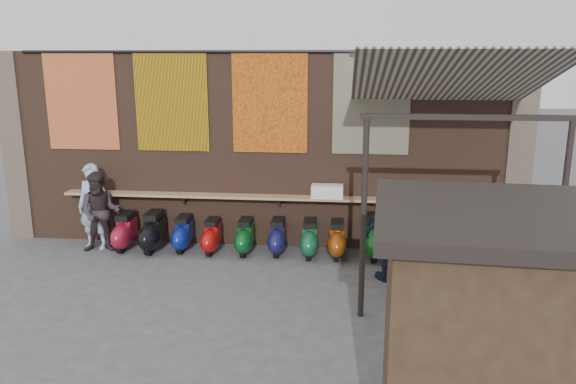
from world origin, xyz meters
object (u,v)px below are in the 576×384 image
Objects in this scene: scooter_stool_4 at (245,237)px; scooter_stool_7 at (337,240)px; scooter_stool_1 at (153,232)px; shopper_navy at (392,231)px; shopper_grey at (551,272)px; scooter_stool_3 at (212,236)px; scooter_stool_5 at (278,237)px; scooter_stool_8 at (374,237)px; shelf_box at (327,191)px; shopper_tan at (440,253)px; market_stall at (521,363)px; scooter_stool_2 at (183,234)px; diner_left at (93,207)px; scooter_stool_6 at (310,239)px; scooter_stool_0 at (125,232)px; diner_right at (100,212)px.

scooter_stool_7 is (1.85, -0.02, 0.01)m from scooter_stool_4.
scooter_stool_4 is (1.90, 0.03, -0.05)m from scooter_stool_1.
shopper_navy reaches higher than shopper_grey.
scooter_stool_4 is (0.68, 0.01, 0.01)m from scooter_stool_3.
scooter_stool_7 is (1.19, -0.07, 0.01)m from scooter_stool_5.
shelf_box is at bearing 162.67° from scooter_stool_8.
scooter_stool_3 is at bearing -179.35° from scooter_stool_4.
shopper_grey is at bearing -36.96° from scooter_stool_7.
scooter_stool_7 is 0.85× the size of scooter_stool_8.
scooter_stool_5 is at bearing 98.68° from shopper_tan.
market_stall reaches higher than shopper_grey.
scooter_stool_8 reaches higher than scooter_stool_1.
scooter_stool_2 is 1.01× the size of scooter_stool_5.
scooter_stool_7 is at bearing -0.34° from scooter_stool_3.
scooter_stool_2 is 0.48× the size of shopper_tan.
scooter_stool_2 is 1.03× the size of scooter_stool_3.
scooter_stool_2 is (-2.92, -0.25, -0.90)m from shelf_box.
shopper_tan is (0.72, -0.70, -0.12)m from shopper_navy.
scooter_stool_3 is 2.53m from diner_left.
scooter_stool_1 is at bearing -179.99° from scooter_stool_6.
scooter_stool_8 is 0.49× the size of shopper_navy.
scooter_stool_2 is 1.01× the size of scooter_stool_4.
shopper_grey is (2.24, -1.35, -0.13)m from shopper_navy.
scooter_stool_0 reaches higher than scooter_stool_5.
scooter_stool_1 is at bearing 113.26° from shopper_tan.
shelf_box is at bearing 47.50° from scooter_stool_6.
shopper_tan is 4.24m from market_stall.
scooter_stool_6 is 0.30× the size of market_stall.
scooter_stool_8 is 0.57× the size of shopper_tan.
scooter_stool_0 is 1.21m from scooter_stool_2.
shopper_navy reaches higher than scooter_stool_6.
market_stall is at bearing -73.10° from shelf_box.
scooter_stool_1 is at bearing -179.28° from scooter_stool_8.
scooter_stool_1 is 1.10× the size of scooter_stool_6.
shopper_navy is at bearing -22.94° from shopper_grey.
scooter_stool_1 is 1.13× the size of scooter_stool_2.
shopper_tan is (4.83, -1.85, 0.43)m from scooter_stool_2.
scooter_stool_3 is 4.60m from shopper_tan.
scooter_stool_3 is 0.95× the size of scooter_stool_7.
shopper_grey is at bearing -22.93° from scooter_stool_3.
scooter_stool_6 is at bearing 114.37° from market_stall.
scooter_stool_1 is (0.61, -0.05, 0.02)m from scooter_stool_0.
scooter_stool_8 is 0.54× the size of diner_right.
market_stall reaches higher than diner_left.
scooter_stool_4 is 0.96× the size of scooter_stool_6.
scooter_stool_2 reaches higher than scooter_stool_4.
shopper_tan is at bearing -20.94° from scooter_stool_2.
shopper_tan is at bearing -47.73° from shelf_box.
shopper_tan reaches higher than scooter_stool_2.
scooter_stool_1 is 0.54× the size of shopper_grey.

